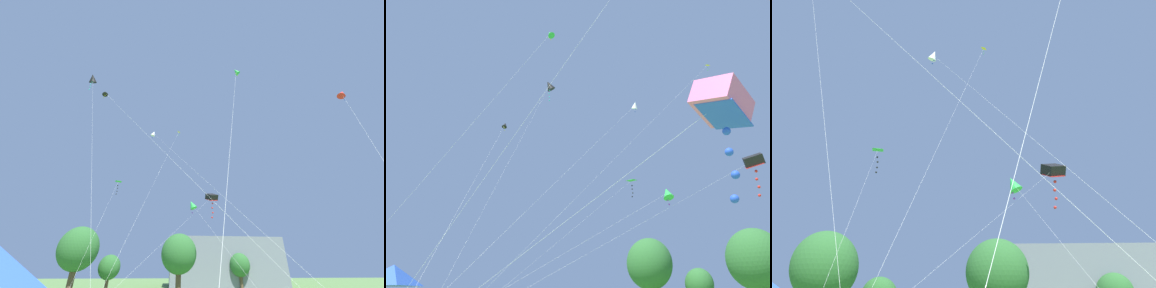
% 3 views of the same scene
% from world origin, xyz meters
% --- Properties ---
extents(tree_far_left, '(5.37, 4.83, 8.11)m').
position_xyz_m(tree_far_left, '(0.00, 33.73, 5.24)').
color(tree_far_left, brown).
rests_on(tree_far_left, ground).
extents(tree_far_right, '(3.58, 3.22, 5.40)m').
position_xyz_m(tree_far_right, '(-11.36, 39.59, 3.49)').
color(tree_far_right, brown).
rests_on(tree_far_right, ground).
extents(tree_near_right, '(6.10, 5.49, 9.20)m').
position_xyz_m(tree_near_right, '(-15.57, 35.48, 5.94)').
color(tree_near_right, brown).
rests_on(tree_near_right, ground).
extents(festival_tent, '(2.87, 2.87, 3.85)m').
position_xyz_m(festival_tent, '(-6.60, 4.03, 3.21)').
color(festival_tent, '#B7B7BC').
rests_on(festival_tent, ground).
extents(kite_white_diamond_0, '(9.77, 22.44, 21.15)m').
position_xyz_m(kite_white_diamond_0, '(-4.68, 24.12, 20.58)').
color(kite_white_diamond_0, silver).
rests_on(kite_white_diamond_0, ground).
extents(kite_green_delta_1, '(3.66, 19.90, 14.36)m').
position_xyz_m(kite_green_delta_1, '(-9.34, 27.32, 14.00)').
color(kite_green_delta_1, silver).
rests_on(kite_green_delta_1, ground).
extents(kite_black_diamond_2, '(11.93, 9.19, 16.34)m').
position_xyz_m(kite_black_diamond_2, '(-7.58, 11.07, 15.91)').
color(kite_black_diamond_2, silver).
rests_on(kite_black_diamond_2, ground).
extents(kite_yellow_delta_3, '(4.50, 25.34, 26.75)m').
position_xyz_m(kite_yellow_delta_3, '(-1.08, 30.34, 24.54)').
color(kite_yellow_delta_3, silver).
rests_on(kite_yellow_delta_3, ground).
extents(kite_black_box_4, '(11.88, 21.44, 13.42)m').
position_xyz_m(kite_black_box_4, '(4.49, 28.61, 12.55)').
color(kite_black_box_4, silver).
rests_on(kite_black_box_4, ground).
extents(kite_black_diamond_5, '(10.10, 13.92, 25.99)m').
position_xyz_m(kite_black_diamond_5, '(-12.87, 18.42, 25.16)').
color(kite_black_diamond_5, silver).
rests_on(kite_black_diamond_5, ground).
extents(kite_green_diamond_6, '(2.60, 19.02, 10.21)m').
position_xyz_m(kite_green_diamond_6, '(0.84, 21.69, 9.55)').
color(kite_green_diamond_6, silver).
rests_on(kite_green_diamond_6, ground).
extents(kite_green_diamond_7, '(5.39, 10.26, 18.08)m').
position_xyz_m(kite_green_diamond_7, '(3.33, 9.14, 17.59)').
color(kite_green_diamond_7, silver).
rests_on(kite_green_diamond_7, ground).
extents(kite_pink_box_8, '(11.31, 6.56, 7.72)m').
position_xyz_m(kite_pink_box_8, '(15.15, 8.27, 6.94)').
color(kite_pink_box_8, silver).
rests_on(kite_pink_box_8, ground).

